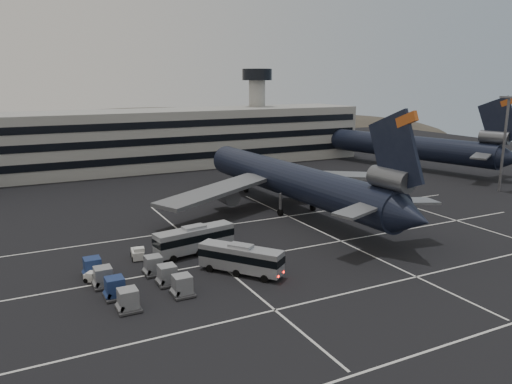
% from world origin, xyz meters
% --- Properties ---
extents(ground, '(260.00, 260.00, 0.00)m').
position_xyz_m(ground, '(0.00, 0.00, 0.00)').
color(ground, black).
rests_on(ground, ground).
extents(lane_markings, '(90.00, 55.62, 0.01)m').
position_xyz_m(lane_markings, '(0.95, 0.72, 0.01)').
color(lane_markings, silver).
rests_on(lane_markings, ground).
extents(terminal, '(125.00, 26.00, 24.00)m').
position_xyz_m(terminal, '(-2.95, 71.14, 6.93)').
color(terminal, gray).
rests_on(terminal, ground).
extents(hills, '(352.00, 180.00, 44.00)m').
position_xyz_m(hills, '(17.99, 170.00, -12.07)').
color(hills, '#38332B').
rests_on(hills, ground).
extents(lightpole_right, '(2.40, 2.40, 18.28)m').
position_xyz_m(lightpole_right, '(58.00, 15.00, 11.82)').
color(lightpole_right, slate).
rests_on(lightpole_right, ground).
extents(trijet_main, '(47.41, 57.64, 18.08)m').
position_xyz_m(trijet_main, '(14.16, 20.54, 5.25)').
color(trijet_main, black).
rests_on(trijet_main, ground).
extents(trijet_far, '(23.86, 56.83, 18.08)m').
position_xyz_m(trijet_far, '(60.16, 43.94, 5.43)').
color(trijet_far, black).
rests_on(trijet_far, ground).
extents(bus_near, '(7.78, 9.24, 3.48)m').
position_xyz_m(bus_near, '(-5.01, -0.30, 1.90)').
color(bus_near, '#9A9CA2').
rests_on(bus_near, ground).
extents(bus_far, '(10.65, 4.09, 3.67)m').
position_xyz_m(bus_far, '(-7.39, 8.26, 2.01)').
color(bus_far, '#9A9CA2').
rests_on(bus_far, ground).
extents(tug_a, '(1.79, 2.63, 1.57)m').
position_xyz_m(tug_a, '(-14.24, 9.69, 0.70)').
color(tug_a, silver).
rests_on(tug_a, ground).
extents(tug_b, '(2.30, 2.22, 1.29)m').
position_xyz_m(tug_b, '(-20.10, 4.78, 0.57)').
color(tug_b, silver).
rests_on(tug_b, ground).
extents(uld_cluster, '(9.82, 13.05, 2.13)m').
position_xyz_m(uld_cluster, '(-16.68, 1.10, 1.04)').
color(uld_cluster, '#2D2D30').
rests_on(uld_cluster, ground).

